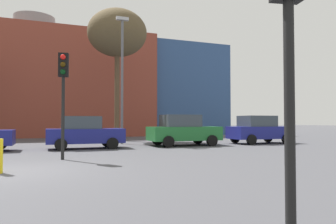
{
  "coord_description": "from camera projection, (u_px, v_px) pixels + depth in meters",
  "views": [
    {
      "loc": [
        0.86,
        -10.01,
        1.42
      ],
      "look_at": [
        7.98,
        8.68,
        2.04
      ],
      "focal_mm": 33.7,
      "sensor_mm": 36.0,
      "label": 1
    }
  ],
  "objects": [
    {
      "name": "traffic_light_island",
      "position": [
        63.0,
        81.0,
        11.85
      ],
      "size": [
        0.4,
        0.39,
        4.01
      ],
      "rotation": [
        0.0,
        0.0,
        -1.76
      ],
      "color": "black",
      "rests_on": "ground_plane"
    },
    {
      "name": "street_lamp",
      "position": [
        122.0,
        72.0,
        20.24
      ],
      "size": [
        0.8,
        0.24,
        8.18
      ],
      "color": "#59595E",
      "rests_on": "ground_plane"
    },
    {
      "name": "parked_car_2",
      "position": [
        84.0,
        133.0,
        16.63
      ],
      "size": [
        3.94,
        1.93,
        1.71
      ],
      "color": "navy",
      "rests_on": "ground_plane"
    },
    {
      "name": "ground_plane",
      "position": [
        15.0,
        171.0,
        9.0
      ],
      "size": [
        200.0,
        200.0,
        0.0
      ],
      "primitive_type": "plane",
      "color": "#47474C"
    },
    {
      "name": "traffic_light_near_right",
      "position": [
        289.0,
        6.0,
        3.59
      ],
      "size": [
        0.4,
        0.39,
        3.72
      ],
      "rotation": [
        0.0,
        0.0,
        -1.77
      ],
      "color": "black",
      "rests_on": "ground_plane"
    },
    {
      "name": "building_backdrop",
      "position": [
        34.0,
        86.0,
        32.09
      ],
      "size": [
        40.21,
        11.14,
        12.12
      ],
      "color": "brown",
      "rests_on": "ground_plane"
    },
    {
      "name": "bare_tree_2",
      "position": [
        117.0,
        34.0,
        23.83
      ],
      "size": [
        4.47,
        4.47,
        9.92
      ],
      "color": "brown",
      "rests_on": "ground_plane"
    },
    {
      "name": "parked_car_4",
      "position": [
        259.0,
        130.0,
        20.59
      ],
      "size": [
        4.16,
        2.04,
        1.8
      ],
      "color": "navy",
      "rests_on": "ground_plane"
    },
    {
      "name": "parked_car_3",
      "position": [
        183.0,
        130.0,
        18.65
      ],
      "size": [
        4.22,
        2.07,
        1.83
      ],
      "color": "#1E662D",
      "rests_on": "ground_plane"
    }
  ]
}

